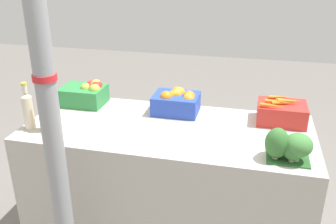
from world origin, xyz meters
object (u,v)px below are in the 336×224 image
(carrot_crate, at_px, (282,112))
(broccoli_pile, at_px, (288,145))
(support_pole, at_px, (45,82))
(orange_crate, at_px, (177,101))
(juice_bottle_cloudy, at_px, (28,110))
(juice_bottle_amber, at_px, (46,111))
(apple_crate, at_px, (87,93))

(carrot_crate, xyz_separation_m, broccoli_pile, (0.01, -0.48, 0.02))
(support_pole, relative_size, orange_crate, 8.83)
(juice_bottle_cloudy, distance_m, juice_bottle_amber, 0.12)
(apple_crate, height_order, juice_bottle_cloudy, juice_bottle_cloudy)
(orange_crate, bearing_deg, broccoli_pile, -35.23)
(juice_bottle_amber, bearing_deg, juice_bottle_cloudy, 180.00)
(apple_crate, distance_m, broccoli_pile, 1.44)
(support_pole, height_order, apple_crate, support_pole)
(orange_crate, xyz_separation_m, carrot_crate, (0.68, -0.00, -0.01))
(carrot_crate, bearing_deg, juice_bottle_cloudy, -163.29)
(juice_bottle_cloudy, bearing_deg, broccoli_pile, -1.21)
(support_pole, height_order, orange_crate, support_pole)
(juice_bottle_amber, bearing_deg, broccoli_pile, -1.32)
(support_pole, bearing_deg, juice_bottle_amber, 124.52)
(apple_crate, distance_m, orange_crate, 0.66)
(juice_bottle_amber, bearing_deg, carrot_crate, 18.08)
(apple_crate, relative_size, carrot_crate, 1.00)
(apple_crate, distance_m, juice_bottle_amber, 0.47)
(apple_crate, xyz_separation_m, orange_crate, (0.66, -0.01, -0.00))
(broccoli_pile, bearing_deg, orange_crate, 144.77)
(support_pole, bearing_deg, orange_crate, 64.68)
(orange_crate, relative_size, juice_bottle_cloudy, 1.01)
(carrot_crate, relative_size, juice_bottle_cloudy, 1.01)
(apple_crate, relative_size, broccoli_pile, 1.26)
(carrot_crate, relative_size, broccoli_pile, 1.26)
(apple_crate, height_order, broccoli_pile, broccoli_pile)
(carrot_crate, xyz_separation_m, juice_bottle_cloudy, (-1.51, -0.45, 0.06))
(apple_crate, bearing_deg, juice_bottle_amber, -95.76)
(broccoli_pile, distance_m, juice_bottle_amber, 1.40)
(orange_crate, distance_m, broccoli_pile, 0.84)
(broccoli_pile, bearing_deg, juice_bottle_cloudy, 178.79)
(carrot_crate, distance_m, juice_bottle_amber, 1.46)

